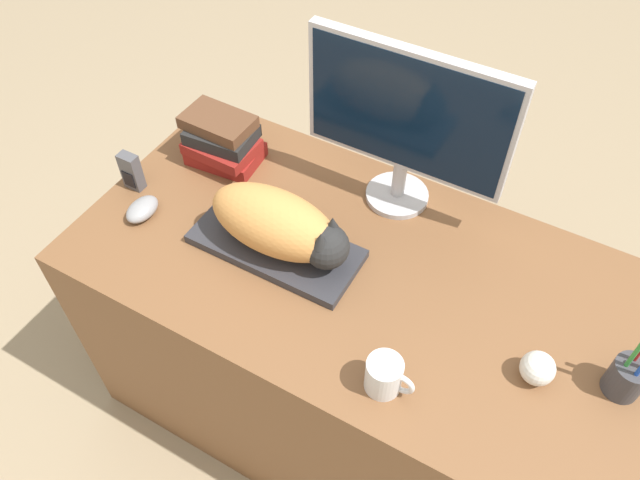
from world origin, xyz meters
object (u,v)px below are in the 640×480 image
object	(u,v)px
pen_cup	(627,377)
cat	(281,225)
monitor	(407,119)
book_stack	(222,141)
coffee_mug	(385,376)
keyboard	(276,246)
phone	(131,172)
computer_mouse	(142,209)
baseball	(538,368)

from	to	relation	value
pen_cup	cat	bearing A→B (deg)	-177.76
monitor	book_stack	world-z (taller)	monitor
cat	coffee_mug	size ratio (longest dim) A/B	3.39
keyboard	cat	distance (m)	0.09
coffee_mug	book_stack	xyz separation A→B (m)	(-0.70, 0.42, 0.03)
phone	computer_mouse	bearing A→B (deg)	-39.27
coffee_mug	keyboard	bearing A→B (deg)	152.48
pen_cup	phone	size ratio (longest dim) A/B	1.69
monitor	baseball	world-z (taller)	monitor
computer_mouse	baseball	xyz separation A→B (m)	(1.04, 0.04, 0.02)
monitor	book_stack	distance (m)	0.54
baseball	book_stack	distance (m)	1.00
keyboard	coffee_mug	bearing A→B (deg)	-27.52
keyboard	pen_cup	world-z (taller)	pen_cup
monitor	baseball	bearing A→B (deg)	-35.52
cat	book_stack	xyz separation A→B (m)	(-0.32, 0.21, -0.03)
computer_mouse	book_stack	world-z (taller)	book_stack
keyboard	computer_mouse	world-z (taller)	computer_mouse
keyboard	coffee_mug	xyz separation A→B (m)	(0.40, -0.21, 0.03)
phone	book_stack	distance (m)	0.26
computer_mouse	coffee_mug	distance (m)	0.78
cat	computer_mouse	size ratio (longest dim) A/B	3.64
cat	baseball	size ratio (longest dim) A/B	4.95
pen_cup	baseball	size ratio (longest dim) A/B	2.52
baseball	phone	bearing A→B (deg)	178.37
computer_mouse	coffee_mug	size ratio (longest dim) A/B	0.93
phone	monitor	bearing A→B (deg)	25.90
pen_cup	coffee_mug	bearing A→B (deg)	-151.22
keyboard	cat	world-z (taller)	cat
cat	coffee_mug	distance (m)	0.44
monitor	baseball	xyz separation A→B (m)	(0.48, -0.34, -0.23)
computer_mouse	phone	distance (m)	0.12
monitor	coffee_mug	world-z (taller)	monitor
phone	book_stack	bearing A→B (deg)	53.73
cat	phone	xyz separation A→B (m)	(-0.48, 0.00, -0.05)
coffee_mug	book_stack	size ratio (longest dim) A/B	0.52
coffee_mug	pen_cup	bearing A→B (deg)	28.78
keyboard	computer_mouse	xyz separation A→B (m)	(-0.37, -0.07, 0.01)
monitor	coffee_mug	size ratio (longest dim) A/B	4.79
monitor	baseball	size ratio (longest dim) A/B	7.00
keyboard	pen_cup	size ratio (longest dim) A/B	2.27
pen_cup	book_stack	world-z (taller)	pen_cup
baseball	book_stack	world-z (taller)	book_stack
cat	baseball	world-z (taller)	cat
phone	book_stack	xyz separation A→B (m)	(0.15, 0.21, 0.02)
pen_cup	monitor	bearing A→B (deg)	156.51
coffee_mug	pen_cup	size ratio (longest dim) A/B	0.58
pen_cup	book_stack	distance (m)	1.15
computer_mouse	coffee_mug	bearing A→B (deg)	-10.10
coffee_mug	monitor	bearing A→B (deg)	112.10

